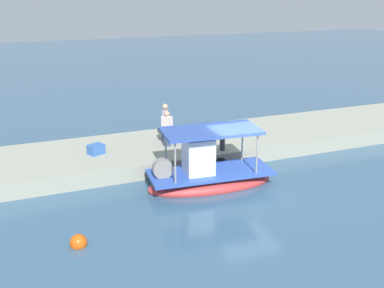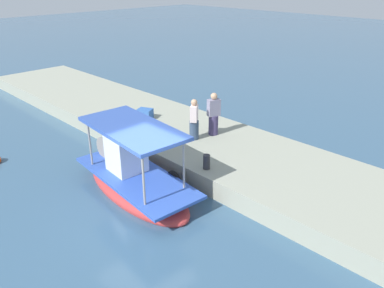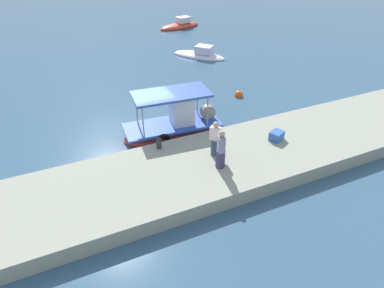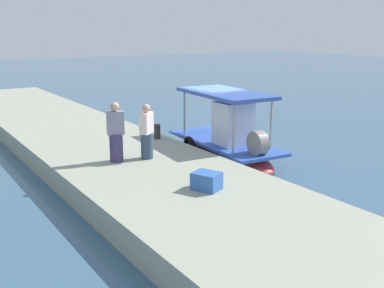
% 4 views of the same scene
% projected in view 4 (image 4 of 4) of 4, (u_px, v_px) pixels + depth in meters
% --- Properties ---
extents(ground_plane, '(120.00, 120.00, 0.00)m').
position_uv_depth(ground_plane, '(219.00, 148.00, 18.03)').
color(ground_plane, '#385A76').
extents(dock_quay, '(36.00, 4.75, 0.69)m').
position_uv_depth(dock_quay, '(111.00, 157.00, 15.50)').
color(dock_quay, '#9A9D8A').
rests_on(dock_quay, ground_plane).
extents(main_fishing_boat, '(5.37, 2.39, 2.75)m').
position_uv_depth(main_fishing_boat, '(226.00, 146.00, 16.42)').
color(main_fishing_boat, '#BF3736').
rests_on(main_fishing_boat, ground_plane).
extents(fisherman_near_bollard, '(0.51, 0.57, 1.78)m').
position_uv_depth(fisherman_near_bollard, '(116.00, 135.00, 13.56)').
color(fisherman_near_bollard, '#3F365D').
rests_on(fisherman_near_bollard, dock_quay).
extents(fisherman_by_crate, '(0.52, 0.54, 1.67)m').
position_uv_depth(fisherman_by_crate, '(147.00, 134.00, 13.88)').
color(fisherman_by_crate, '#344660').
rests_on(fisherman_by_crate, dock_quay).
extents(mooring_bollard, '(0.24, 0.24, 0.52)m').
position_uv_depth(mooring_bollard, '(157.00, 131.00, 16.52)').
color(mooring_bollard, '#2D2D33').
rests_on(mooring_bollard, dock_quay).
extents(cargo_crate, '(0.81, 0.75, 0.43)m').
position_uv_depth(cargo_crate, '(207.00, 181.00, 11.28)').
color(cargo_crate, '#3362B0').
rests_on(cargo_crate, dock_quay).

